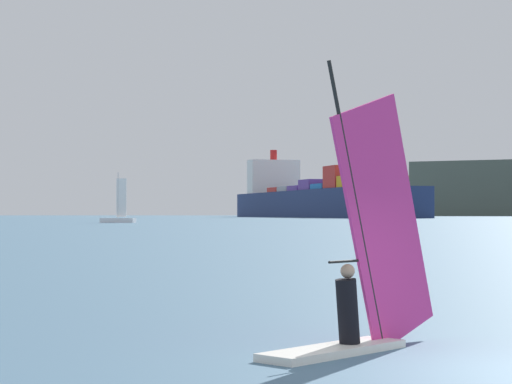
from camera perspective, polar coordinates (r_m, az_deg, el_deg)
name	(u,v)px	position (r m, az deg, el deg)	size (l,w,h in m)	color
windsurfer	(361,278)	(15.02, 6.24, -5.09)	(1.71, 3.96, 4.53)	white
cargo_ship	(317,200)	(498.43, 3.66, -0.45)	(151.87, 171.04, 39.62)	navy
small_sailboat	(118,218)	(217.20, -8.16, -1.54)	(8.22, 3.15, 11.27)	white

